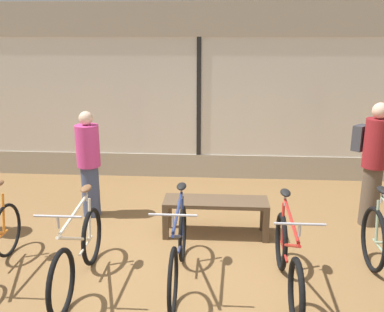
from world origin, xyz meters
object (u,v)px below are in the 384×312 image
(display_bench, at_px, (216,206))
(bicycle_right, at_px, (288,261))
(bicycle_center, at_px, (178,250))
(bicycle_left, at_px, (78,254))
(customer_by_window, at_px, (89,162))
(customer_near_rack, at_px, (373,160))

(display_bench, bearing_deg, bicycle_right, -59.63)
(bicycle_center, distance_m, display_bench, 1.25)
(bicycle_left, bearing_deg, customer_by_window, 102.80)
(customer_by_window, bearing_deg, bicycle_center, -49.19)
(display_bench, bearing_deg, bicycle_center, -108.10)
(bicycle_center, bearing_deg, bicycle_left, -172.49)
(customer_near_rack, bearing_deg, display_bench, -167.18)
(bicycle_right, xyz_separation_m, display_bench, (-0.77, 1.31, 0.04))
(bicycle_left, relative_size, customer_near_rack, 0.95)
(customer_by_window, bearing_deg, customer_near_rack, -0.54)
(bicycle_center, distance_m, bicycle_right, 1.16)
(bicycle_right, distance_m, display_bench, 1.52)
(bicycle_left, height_order, display_bench, bicycle_left)
(customer_near_rack, distance_m, customer_by_window, 4.05)
(bicycle_center, xyz_separation_m, bicycle_right, (1.16, -0.12, -0.01))
(customer_by_window, bearing_deg, display_bench, -15.84)
(display_bench, distance_m, customer_near_rack, 2.29)
(bicycle_right, bearing_deg, customer_near_rack, 52.20)
(bicycle_left, xyz_separation_m, customer_by_window, (-0.42, 1.86, 0.45))
(bicycle_left, distance_m, customer_near_rack, 4.10)
(bicycle_left, distance_m, bicycle_right, 2.22)
(bicycle_center, distance_m, customer_by_window, 2.32)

